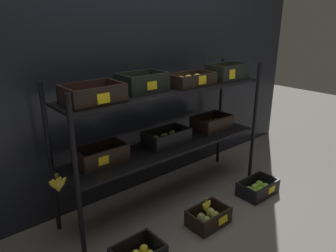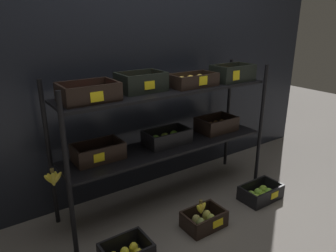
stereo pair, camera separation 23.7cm
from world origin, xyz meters
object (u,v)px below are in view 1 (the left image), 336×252
crate_ground_pear (208,218)px  crate_ground_apple_green (257,189)px  display_rack (168,114)px  banana_bunch_loose (206,206)px

crate_ground_pear → crate_ground_apple_green: bearing=1.3°
crate_ground_apple_green → crate_ground_pear: bearing=-178.7°
crate_ground_pear → crate_ground_apple_green: 0.65m
display_rack → banana_bunch_loose: display_rack is taller
display_rack → banana_bunch_loose: (-0.04, -0.48, -0.58)m
display_rack → banana_bunch_loose: 0.76m
banana_bunch_loose → display_rack: bearing=85.2°
display_rack → crate_ground_apple_green: 1.06m
crate_ground_apple_green → banana_bunch_loose: (-0.69, -0.02, 0.13)m
crate_ground_pear → crate_ground_apple_green: crate_ground_pear is taller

